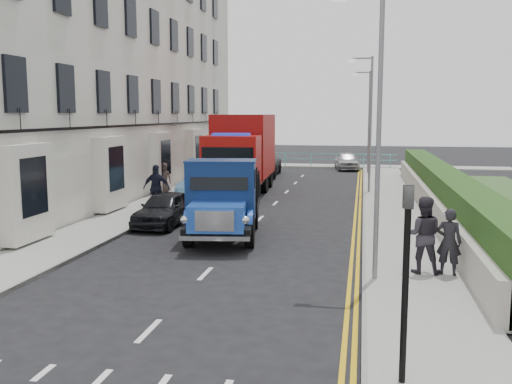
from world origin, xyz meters
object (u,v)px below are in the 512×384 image
object	(u,v)px
lamp_far	(367,116)
bedford_lorry	(222,204)
lamp_near	(374,119)
pedestrian_east_near	(449,242)
lamp_mid	(368,116)
parked_car_front	(165,209)
red_lorry	(242,152)

from	to	relation	value
lamp_far	bedford_lorry	world-z (taller)	lamp_far
lamp_near	pedestrian_east_near	xyz separation A→B (m)	(1.92, 0.65, -3.03)
lamp_far	bedford_lorry	size ratio (longest dim) A/B	1.22
lamp_mid	parked_car_front	bearing A→B (deg)	-126.59
pedestrian_east_near	parked_car_front	bearing A→B (deg)	-15.55
bedford_lorry	pedestrian_east_near	size ratio (longest dim) A/B	3.42
lamp_mid	red_lorry	size ratio (longest dim) A/B	0.88
lamp_mid	red_lorry	world-z (taller)	lamp_mid
lamp_near	lamp_far	world-z (taller)	same
lamp_far	parked_car_front	xyz separation A→B (m)	(-7.41, -19.99, -3.36)
red_lorry	pedestrian_east_near	world-z (taller)	red_lorry
lamp_near	red_lorry	bearing A→B (deg)	112.94
lamp_near	red_lorry	xyz separation A→B (m)	(-6.43, 15.18, -1.82)
lamp_near	parked_car_front	bearing A→B (deg)	140.96
lamp_far	parked_car_front	size ratio (longest dim) A/B	1.88
lamp_near	lamp_mid	world-z (taller)	same
lamp_mid	parked_car_front	distance (m)	12.89
lamp_near	lamp_far	size ratio (longest dim) A/B	1.00
pedestrian_east_near	lamp_mid	bearing A→B (deg)	-68.55
lamp_near	bedford_lorry	distance (m)	6.69
bedford_lorry	lamp_far	bearing A→B (deg)	69.74
bedford_lorry	parked_car_front	world-z (taller)	bedford_lorry
lamp_mid	lamp_far	size ratio (longest dim) A/B	1.00
parked_car_front	pedestrian_east_near	world-z (taller)	pedestrian_east_near
red_lorry	lamp_far	bearing A→B (deg)	56.46
lamp_mid	pedestrian_east_near	bearing A→B (deg)	-82.86
lamp_near	lamp_far	bearing A→B (deg)	90.00
lamp_far	red_lorry	size ratio (longest dim) A/B	0.88
parked_car_front	lamp_near	bearing A→B (deg)	-36.67
parked_car_front	pedestrian_east_near	size ratio (longest dim) A/B	2.20
lamp_far	bedford_lorry	xyz separation A→B (m)	(-4.69, -22.13, -2.79)
lamp_near	pedestrian_east_near	size ratio (longest dim) A/B	4.15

